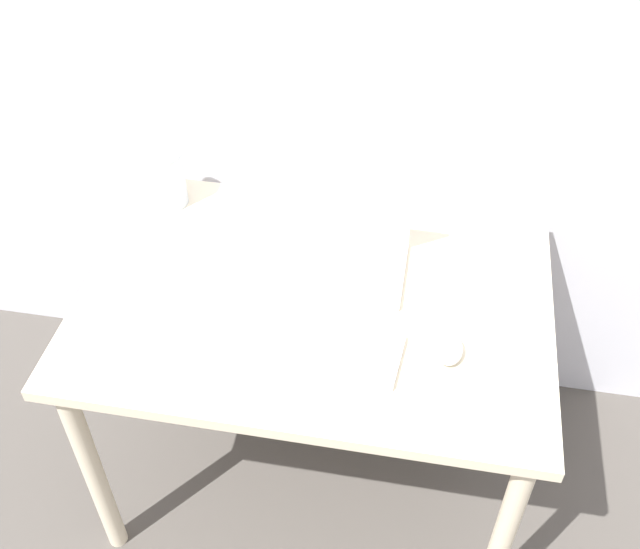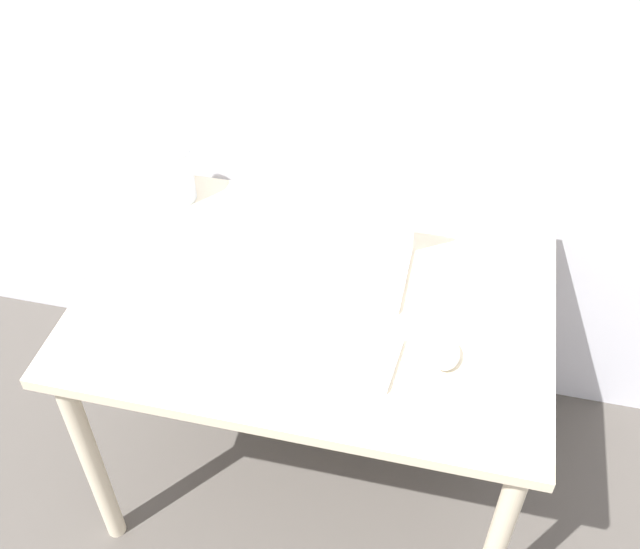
{
  "view_description": "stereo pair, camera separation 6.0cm",
  "coord_description": "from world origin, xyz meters",
  "px_view_note": "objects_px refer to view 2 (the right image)",
  "views": [
    {
      "loc": [
        0.23,
        -0.84,
        1.97
      ],
      "look_at": [
        0.02,
        0.36,
        0.82
      ],
      "focal_mm": 42.0,
      "sensor_mm": 36.0,
      "label": 1
    },
    {
      "loc": [
        0.29,
        -0.83,
        1.97
      ],
      "look_at": [
        0.02,
        0.36,
        0.82
      ],
      "focal_mm": 42.0,
      "sensor_mm": 36.0,
      "label": 2
    }
  ],
  "objects_px": {
    "mouse": "(446,354)",
    "vase": "(170,164)",
    "laptop": "(342,247)",
    "keyboard": "(298,341)"
  },
  "relations": [
    {
      "from": "mouse",
      "to": "vase",
      "type": "xyz_separation_m",
      "value": [
        -0.78,
        0.41,
        0.09
      ]
    },
    {
      "from": "laptop",
      "to": "keyboard",
      "type": "xyz_separation_m",
      "value": [
        -0.04,
        -0.28,
        -0.04
      ]
    },
    {
      "from": "mouse",
      "to": "vase",
      "type": "bearing_deg",
      "value": 152.08
    },
    {
      "from": "keyboard",
      "to": "mouse",
      "type": "distance_m",
      "value": 0.32
    },
    {
      "from": "laptop",
      "to": "vase",
      "type": "relative_size",
      "value": 1.45
    },
    {
      "from": "keyboard",
      "to": "mouse",
      "type": "height_order",
      "value": "mouse"
    },
    {
      "from": "keyboard",
      "to": "vase",
      "type": "xyz_separation_m",
      "value": [
        -0.46,
        0.44,
        0.1
      ]
    },
    {
      "from": "mouse",
      "to": "vase",
      "type": "relative_size",
      "value": 0.41
    },
    {
      "from": "mouse",
      "to": "laptop",
      "type": "bearing_deg",
      "value": 137.98
    },
    {
      "from": "keyboard",
      "to": "vase",
      "type": "distance_m",
      "value": 0.64
    }
  ]
}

